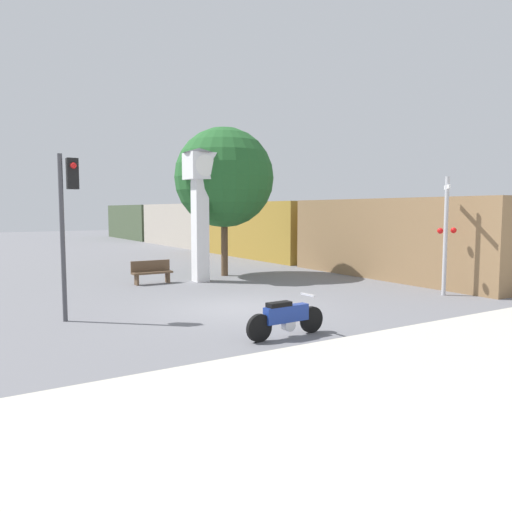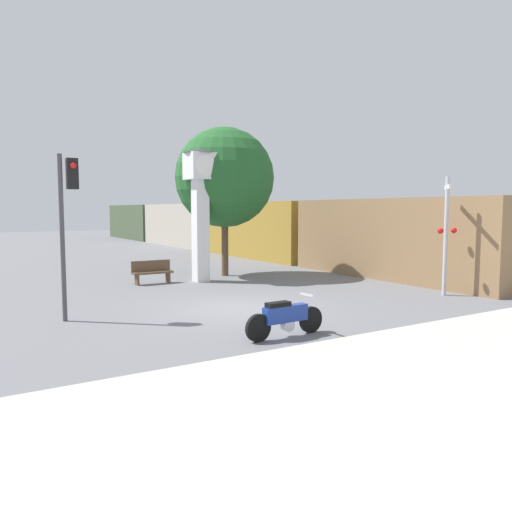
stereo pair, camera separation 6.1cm
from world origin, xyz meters
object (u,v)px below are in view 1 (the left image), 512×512
at_px(traffic_light, 67,207).
at_px(freight_train, 215,227).
at_px(clock_tower, 200,194).
at_px(street_tree, 224,178).
at_px(bench, 152,271).
at_px(railroad_crossing_signal, 446,231).
at_px(motorcycle, 286,318).

bearing_deg(traffic_light, freight_train, 53.39).
bearing_deg(freight_train, clock_tower, -119.36).
relative_size(street_tree, bench, 4.07).
bearing_deg(street_tree, railroad_crossing_signal, -65.10).
relative_size(freight_train, bench, 28.62).
distance_m(clock_tower, traffic_light, 7.78).
xyz_separation_m(traffic_light, bench, (4.15, 5.23, -2.50)).
bearing_deg(freight_train, street_tree, -115.53).
distance_m(freight_train, street_tree, 14.49).
xyz_separation_m(freight_train, traffic_light, (-13.92, -18.74, 1.29)).
distance_m(traffic_light, railroad_crossing_signal, 12.06).
relative_size(motorcycle, traffic_light, 0.49).
relative_size(motorcycle, railroad_crossing_signal, 0.53).
bearing_deg(street_tree, bench, -169.94).
height_order(traffic_light, street_tree, street_tree).
xyz_separation_m(motorcycle, railroad_crossing_signal, (7.90, 1.77, 1.75)).
height_order(freight_train, bench, freight_train).
height_order(motorcycle, traffic_light, traffic_light).
relative_size(clock_tower, railroad_crossing_signal, 1.34).
xyz_separation_m(motorcycle, freight_train, (10.08, 23.16, 1.24)).
bearing_deg(clock_tower, traffic_light, -141.68).
bearing_deg(clock_tower, street_tree, 32.17).
xyz_separation_m(clock_tower, bench, (-1.94, 0.42, -3.07)).
bearing_deg(clock_tower, bench, 167.81).
bearing_deg(traffic_light, railroad_crossing_signal, -12.73).
relative_size(motorcycle, bench, 1.34).
height_order(motorcycle, street_tree, street_tree).
distance_m(railroad_crossing_signal, street_tree, 9.64).
bearing_deg(freight_train, railroad_crossing_signal, -95.83).
relative_size(railroad_crossing_signal, bench, 2.53).
bearing_deg(motorcycle, bench, 85.74).
distance_m(traffic_light, bench, 7.13).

